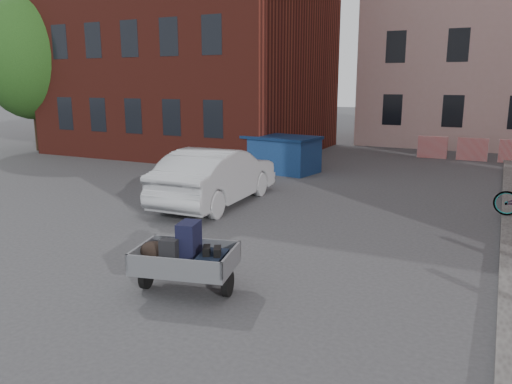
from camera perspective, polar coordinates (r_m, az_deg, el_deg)
The scene contains 8 objects.
ground at distance 11.07m, azimuth -3.88°, elevation -5.66°, with size 120.00×120.00×0.00m, color #38383A.
building_brick at distance 26.55m, azimuth -7.09°, elevation 20.09°, with size 12.00×10.00×14.00m, color #591E16.
far_building at distance 40.08m, azimuth -13.28°, elevation 12.95°, with size 6.00×6.00×8.00m, color maroon.
tree at distance 28.00m, azimuth -24.29°, elevation 14.96°, with size 5.28×5.28×8.30m.
barriers at distance 24.29m, azimuth 23.48°, elevation 4.49°, with size 4.70×0.18×1.00m.
trailer at distance 8.38m, azimuth -8.13°, elevation -7.41°, with size 1.81×1.94×1.20m.
dumpster at distance 19.61m, azimuth 2.25°, elevation 4.45°, with size 3.57×2.24×1.40m.
silver_car at distance 14.30m, azimuth -4.54°, elevation 1.84°, with size 1.71×4.91×1.62m, color #ABAEB2.
Camera 1 is at (5.30, -9.08, 3.44)m, focal length 35.00 mm.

